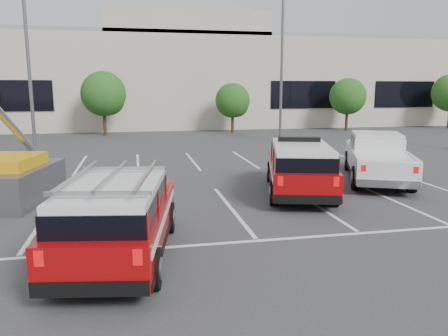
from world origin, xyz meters
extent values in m
plane|color=#343436|center=(0.00, 0.00, 0.00)|extent=(120.00, 120.00, 0.00)
cube|color=silver|center=(0.00, 4.50, 0.01)|extent=(23.00, 15.00, 0.01)
cube|color=beige|center=(0.00, 32.00, 4.00)|extent=(60.00, 15.00, 8.00)
cube|color=gray|center=(0.00, 32.00, 8.15)|extent=(60.00, 15.00, 0.30)
cube|color=beige|center=(2.00, 30.50, 9.00)|extent=(14.00, 12.00, 2.00)
pyramid|color=gray|center=(2.00, 30.50, 11.60)|extent=(15.98, 15.98, 3.20)
cylinder|color=#3F2B19|center=(-5.00, 22.00, 0.92)|extent=(0.24, 0.24, 1.84)
sphere|color=#194211|center=(-5.00, 22.00, 3.16)|extent=(3.37, 3.37, 3.37)
sphere|color=#194211|center=(-4.60, 22.20, 2.65)|extent=(2.24, 2.24, 2.24)
cylinder|color=#3F2B19|center=(5.00, 22.00, 0.76)|extent=(0.24, 0.24, 1.51)
sphere|color=#194211|center=(5.00, 22.00, 2.60)|extent=(2.77, 2.77, 2.77)
sphere|color=#194211|center=(5.40, 22.20, 2.18)|extent=(1.85, 1.85, 1.85)
cylinder|color=#3F2B19|center=(15.00, 22.00, 0.84)|extent=(0.24, 0.24, 1.67)
sphere|color=#194211|center=(15.00, 22.00, 2.88)|extent=(3.07, 3.07, 3.07)
sphere|color=#194211|center=(15.40, 22.20, 2.42)|extent=(2.05, 2.05, 2.05)
cube|color=#59595E|center=(-8.00, 12.00, 0.10)|extent=(0.60, 0.60, 0.20)
cylinder|color=#59595E|center=(-8.00, 12.00, 5.00)|extent=(0.18, 0.18, 10.00)
cube|color=#59595E|center=(7.00, 16.00, 0.10)|extent=(0.60, 0.60, 0.20)
cylinder|color=#59595E|center=(7.00, 16.00, 5.00)|extent=(0.18, 0.18, 10.00)
cube|color=#8B0608|center=(2.77, 1.60, 0.75)|extent=(3.41, 5.79, 0.83)
cube|color=black|center=(2.63, 1.12, 1.39)|extent=(2.82, 4.22, 0.44)
cube|color=silver|center=(2.63, 1.12, 1.69)|extent=(2.76, 4.14, 0.16)
cube|color=black|center=(2.87, 1.94, 1.85)|extent=(1.49, 0.67, 0.15)
cube|color=silver|center=(6.59, 2.99, 0.78)|extent=(4.26, 6.30, 0.86)
cube|color=black|center=(6.81, 3.49, 1.44)|extent=(2.58, 2.69, 0.45)
cube|color=silver|center=(6.81, 3.49, 1.75)|extent=(2.52, 2.63, 0.16)
cube|color=#8B0608|center=(-3.19, -3.19, 0.74)|extent=(2.75, 5.23, 0.82)
cube|color=black|center=(-3.27, -3.67, 1.37)|extent=(2.34, 3.66, 0.43)
cube|color=silver|center=(-3.27, -3.67, 1.66)|extent=(2.29, 3.59, 0.16)
cube|color=#A5A5A8|center=(-3.27, -3.67, 1.93)|extent=(2.34, 3.34, 0.06)
cube|color=#59595E|center=(-6.78, 2.35, 0.56)|extent=(2.93, 4.06, 1.13)
cube|color=#CA900B|center=(-6.78, 2.35, 1.28)|extent=(2.05, 2.53, 0.41)
cylinder|color=#A5A5A8|center=(-6.66, 2.96, 2.25)|extent=(0.83, 2.98, 2.20)
camera|label=1|loc=(-2.81, -12.50, 3.65)|focal=35.00mm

